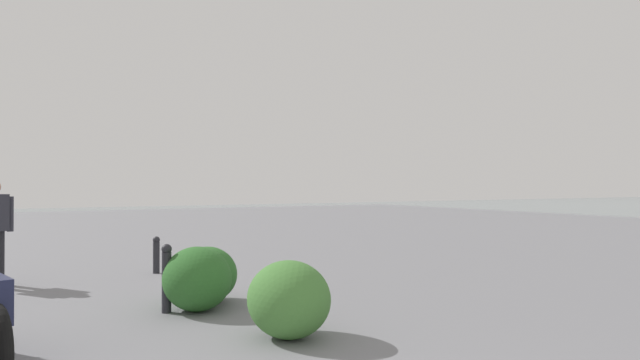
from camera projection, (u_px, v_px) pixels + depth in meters
The scene contains 5 objects.
bollard_near at pixel (167, 277), 6.99m from camera, with size 0.13×0.13×0.88m.
bollard_mid at pixel (156, 254), 10.09m from camera, with size 0.13×0.13×0.68m.
shrub_low at pixel (207, 274), 7.61m from camera, with size 0.91×0.82×0.77m.
shrub_round at pixel (197, 279), 7.08m from camera, with size 0.98×0.88×0.83m.
shrub_wide at pixel (289, 299), 5.82m from camera, with size 0.97×0.87×0.83m.
Camera 1 is at (-1.13, 1.32, 1.63)m, focal length 30.72 mm.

